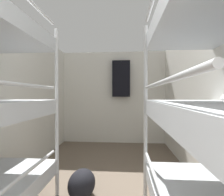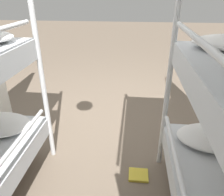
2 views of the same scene
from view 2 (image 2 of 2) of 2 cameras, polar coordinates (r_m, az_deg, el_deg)
ground_plane at (r=2.75m, az=-0.25°, el=-7.35°), size 20.00×20.00×0.00m
floor_book at (r=2.12m, az=6.92°, el=-19.34°), size 0.18×0.15×0.02m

